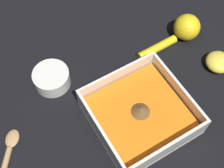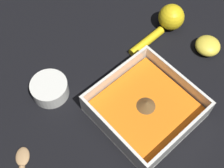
% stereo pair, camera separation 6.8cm
% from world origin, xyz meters
% --- Properties ---
extents(ground_plane, '(4.00, 4.00, 0.00)m').
position_xyz_m(ground_plane, '(0.00, 0.00, 0.00)').
color(ground_plane, black).
extents(square_dish, '(0.20, 0.20, 0.06)m').
position_xyz_m(square_dish, '(-0.03, 0.03, 0.02)').
color(square_dish, silver).
rests_on(square_dish, ground_plane).
extents(spice_bowl, '(0.08, 0.08, 0.04)m').
position_xyz_m(spice_bowl, '(0.10, -0.15, 0.02)').
color(spice_bowl, silver).
rests_on(spice_bowl, ground_plane).
extents(lemon_squeezer, '(0.17, 0.07, 0.07)m').
position_xyz_m(lemon_squeezer, '(-0.24, -0.11, 0.03)').
color(lemon_squeezer, yellow).
rests_on(lemon_squeezer, ground_plane).
extents(lemon_half, '(0.06, 0.06, 0.03)m').
position_xyz_m(lemon_half, '(-0.26, 0.01, 0.02)').
color(lemon_half, yellow).
rests_on(lemon_half, ground_plane).
extents(wooden_spoon, '(0.13, 0.16, 0.01)m').
position_xyz_m(wooden_spoon, '(0.26, -0.02, 0.01)').
color(wooden_spoon, tan).
rests_on(wooden_spoon, ground_plane).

